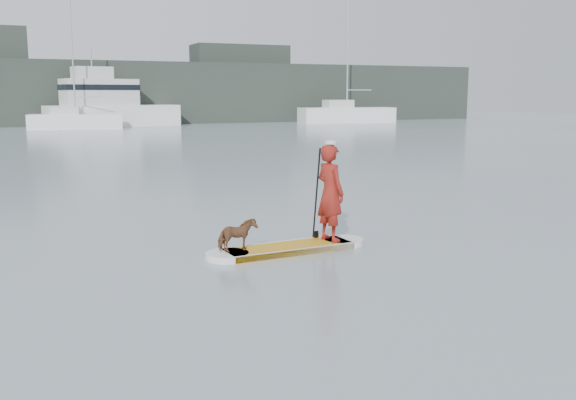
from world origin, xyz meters
name	(u,v)px	position (x,y,z in m)	size (l,w,h in m)	color
ground	(274,239)	(0.00, 0.00, 0.00)	(140.00, 140.00, 0.00)	slate
paddleboard	(288,248)	(-0.16, -1.10, 0.06)	(3.29, 0.96, 0.12)	#C48612
paddler	(330,193)	(0.76, -1.04, 1.07)	(0.70, 0.46, 1.91)	maroon
white_cap	(331,142)	(0.76, -1.04, 2.06)	(0.22, 0.22, 0.07)	silver
dog	(237,235)	(-1.20, -1.17, 0.42)	(0.33, 0.72, 0.61)	brown
paddle	(316,205)	(0.62, -0.72, 0.80)	(0.10, 0.30, 2.00)	black
sailboat_d	(75,120)	(0.09, 44.56, 0.79)	(7.82, 3.51, 11.12)	white
sailboat_f	(346,113)	(26.51, 45.91, 0.98)	(9.93, 3.84, 14.51)	white
motor_yacht_a	(107,105)	(3.20, 47.89, 1.96)	(12.10, 5.70, 6.98)	white
shore_mass	(65,93)	(0.00, 53.00, 3.00)	(90.00, 6.00, 6.00)	#202823
shore_building_east	(240,84)	(18.00, 54.00, 4.00)	(10.00, 4.00, 8.00)	#202823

